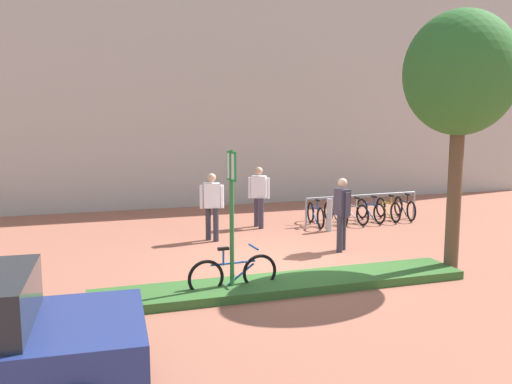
# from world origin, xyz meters

# --- Properties ---
(ground_plane) EXTENTS (60.00, 60.00, 0.00)m
(ground_plane) POSITION_xyz_m (0.00, 0.00, 0.00)
(ground_plane) COLOR #9E5B47
(building_facade) EXTENTS (28.00, 1.20, 10.00)m
(building_facade) POSITION_xyz_m (0.00, 8.43, 5.00)
(building_facade) COLOR #B2ADA3
(building_facade) RESTS_ON ground
(planter_strip) EXTENTS (7.00, 1.10, 0.16)m
(planter_strip) POSITION_xyz_m (-0.57, -1.53, 0.08)
(planter_strip) COLOR #336028
(planter_strip) RESTS_ON ground
(tree_sidewalk) EXTENTS (2.20, 2.20, 5.18)m
(tree_sidewalk) POSITION_xyz_m (3.04, -1.56, 3.92)
(tree_sidewalk) COLOR brown
(tree_sidewalk) RESTS_ON ground
(parking_sign_post) EXTENTS (0.08, 0.36, 2.57)m
(parking_sign_post) POSITION_xyz_m (-1.57, -1.53, 1.67)
(parking_sign_post) COLOR #2D7238
(parking_sign_post) RESTS_ON ground
(bike_at_sign) EXTENTS (1.68, 0.42, 0.86)m
(bike_at_sign) POSITION_xyz_m (-1.53, -1.48, 0.35)
(bike_at_sign) COLOR black
(bike_at_sign) RESTS_ON ground
(bike_rack_cluster) EXTENTS (3.75, 1.76, 0.83)m
(bike_rack_cluster) POSITION_xyz_m (3.87, 3.64, 0.35)
(bike_rack_cluster) COLOR #99999E
(bike_rack_cluster) RESTS_ON ground
(bollard_steel) EXTENTS (0.16, 0.16, 0.90)m
(bollard_steel) POSITION_xyz_m (2.37, 2.74, 0.45)
(bollard_steel) COLOR #ADADB2
(bollard_steel) RESTS_ON ground
(person_casual_tan) EXTENTS (0.60, 0.34, 1.72)m
(person_casual_tan) POSITION_xyz_m (-0.94, 2.63, 0.98)
(person_casual_tan) COLOR #2D2D38
(person_casual_tan) RESTS_ON ground
(person_shirt_blue) EXTENTS (0.55, 0.46, 1.72)m
(person_shirt_blue) POSITION_xyz_m (0.69, 3.82, 0.98)
(person_shirt_blue) COLOR #383342
(person_shirt_blue) RESTS_ON ground
(person_suited_navy) EXTENTS (0.32, 0.61, 1.72)m
(person_suited_navy) POSITION_xyz_m (1.69, 0.67, 0.98)
(person_suited_navy) COLOR #2D2D38
(person_suited_navy) RESTS_ON ground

